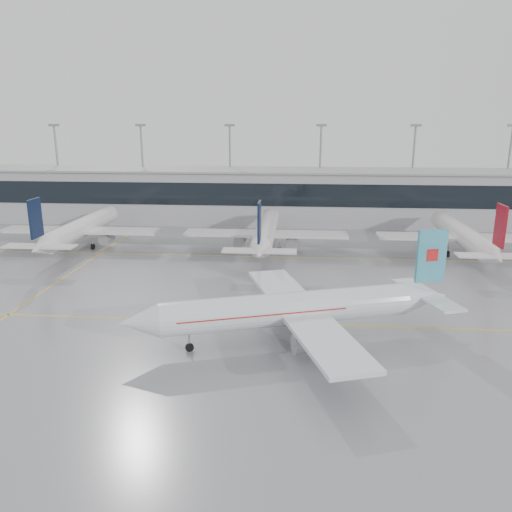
{
  "coord_description": "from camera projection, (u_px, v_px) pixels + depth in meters",
  "views": [
    {
      "loc": [
        5.54,
        -55.25,
        23.34
      ],
      "look_at": [
        0.0,
        12.0,
        5.0
      ],
      "focal_mm": 35.0,
      "sensor_mm": 36.0,
      "label": 1
    }
  ],
  "objects": [
    {
      "name": "ground",
      "position": [
        248.0,
        322.0,
        59.69
      ],
      "size": [
        320.0,
        320.0,
        0.0
      ],
      "primitive_type": "plane",
      "color": "gray",
      "rests_on": "ground"
    },
    {
      "name": "taxi_line_main",
      "position": [
        248.0,
        322.0,
        59.69
      ],
      "size": [
        120.0,
        0.25,
        0.01
      ],
      "primitive_type": "cube",
      "color": "gold",
      "rests_on": "ground"
    },
    {
      "name": "taxi_line_north",
      "position": [
        264.0,
        257.0,
        88.54
      ],
      "size": [
        120.0,
        0.25,
        0.01
      ],
      "primitive_type": "cube",
      "color": "gold",
      "rests_on": "ground"
    },
    {
      "name": "taxi_line_cross",
      "position": [
        63.0,
        278.0,
        76.49
      ],
      "size": [
        0.25,
        60.0,
        0.01
      ],
      "primitive_type": "cube",
      "color": "gold",
      "rests_on": "ground"
    },
    {
      "name": "terminal",
      "position": [
        273.0,
        197.0,
        117.75
      ],
      "size": [
        180.0,
        15.0,
        12.0
      ],
      "primitive_type": "cube",
      "color": "#9E9EA2",
      "rests_on": "ground"
    },
    {
      "name": "terminal_glass",
      "position": [
        272.0,
        195.0,
        110.09
      ],
      "size": [
        180.0,
        0.2,
        5.0
      ],
      "primitive_type": "cube",
      "color": "black",
      "rests_on": "ground"
    },
    {
      "name": "terminal_roof",
      "position": [
        274.0,
        170.0,
        116.12
      ],
      "size": [
        182.0,
        16.0,
        0.4
      ],
      "primitive_type": "cube",
      "color": "gray",
      "rests_on": "ground"
    },
    {
      "name": "light_masts",
      "position": [
        275.0,
        163.0,
        121.59
      ],
      "size": [
        156.4,
        1.0,
        22.6
      ],
      "color": "gray",
      "rests_on": "ground"
    },
    {
      "name": "air_canada_jet",
      "position": [
        299.0,
        309.0,
        53.91
      ],
      "size": [
        36.22,
        29.63,
        11.68
      ],
      "rotation": [
        0.0,
        0.0,
        3.46
      ],
      "color": "silver",
      "rests_on": "ground"
    },
    {
      "name": "parked_jet_b",
      "position": [
        81.0,
        229.0,
        93.89
      ],
      "size": [
        29.64,
        36.96,
        11.72
      ],
      "rotation": [
        0.0,
        0.0,
        1.57
      ],
      "color": "silver",
      "rests_on": "ground"
    },
    {
      "name": "parked_jet_c",
      "position": [
        266.0,
        232.0,
        91.12
      ],
      "size": [
        29.64,
        36.96,
        11.72
      ],
      "rotation": [
        0.0,
        0.0,
        1.57
      ],
      "color": "silver",
      "rests_on": "ground"
    },
    {
      "name": "parked_jet_d",
      "position": [
        463.0,
        235.0,
        88.35
      ],
      "size": [
        29.64,
        36.96,
        11.72
      ],
      "rotation": [
        0.0,
        0.0,
        1.57
      ],
      "color": "silver",
      "rests_on": "ground"
    }
  ]
}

